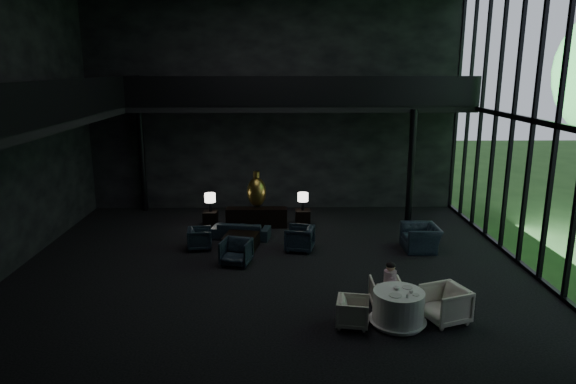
{
  "coord_description": "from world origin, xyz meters",
  "views": [
    {
      "loc": [
        0.23,
        -13.53,
        5.38
      ],
      "look_at": [
        0.45,
        0.5,
        1.96
      ],
      "focal_mm": 32.0,
      "sensor_mm": 36.0,
      "label": 1
    }
  ],
  "objects_px": {
    "bronze_urn": "(257,192)",
    "table_lamp_left": "(210,198)",
    "window_armchair": "(421,233)",
    "dining_table": "(398,310)",
    "dining_chair_north": "(385,292)",
    "child": "(390,275)",
    "side_table_right": "(303,218)",
    "lounge_armchair_west": "(200,238)",
    "dining_chair_west": "(353,312)",
    "dining_chair_east": "(445,301)",
    "table_lamp_right": "(303,198)",
    "sofa": "(241,229)",
    "lounge_armchair_south": "(236,250)",
    "side_table_left": "(211,219)",
    "console": "(257,217)",
    "coffee_table": "(241,242)",
    "lounge_armchair_east": "(300,237)"
  },
  "relations": [
    {
      "from": "window_armchair",
      "to": "dining_table",
      "type": "height_order",
      "value": "window_armchair"
    },
    {
      "from": "dining_chair_north",
      "to": "side_table_left",
      "type": "bearing_deg",
      "value": -50.73
    },
    {
      "from": "table_lamp_right",
      "to": "sofa",
      "type": "bearing_deg",
      "value": -146.84
    },
    {
      "from": "coffee_table",
      "to": "child",
      "type": "xyz_separation_m",
      "value": [
        3.72,
        -3.91,
        0.54
      ]
    },
    {
      "from": "table_lamp_left",
      "to": "lounge_armchair_east",
      "type": "distance_m",
      "value": 3.93
    },
    {
      "from": "side_table_right",
      "to": "lounge_armchair_south",
      "type": "relative_size",
      "value": 0.68
    },
    {
      "from": "bronze_urn",
      "to": "window_armchair",
      "type": "bearing_deg",
      "value": -27.53
    },
    {
      "from": "lounge_armchair_east",
      "to": "dining_table",
      "type": "relative_size",
      "value": 0.71
    },
    {
      "from": "side_table_right",
      "to": "lounge_armchair_west",
      "type": "distance_m",
      "value": 3.98
    },
    {
      "from": "dining_table",
      "to": "lounge_armchair_south",
      "type": "bearing_deg",
      "value": 137.07
    },
    {
      "from": "bronze_urn",
      "to": "window_armchair",
      "type": "relative_size",
      "value": 0.98
    },
    {
      "from": "console",
      "to": "lounge_armchair_south",
      "type": "xyz_separation_m",
      "value": [
        -0.42,
        -3.5,
        0.08
      ]
    },
    {
      "from": "dining_table",
      "to": "child",
      "type": "relative_size",
      "value": 2.0
    },
    {
      "from": "dining_chair_north",
      "to": "child",
      "type": "distance_m",
      "value": 0.45
    },
    {
      "from": "bronze_urn",
      "to": "table_lamp_left",
      "type": "bearing_deg",
      "value": -175.16
    },
    {
      "from": "sofa",
      "to": "dining_chair_east",
      "type": "relative_size",
      "value": 1.7
    },
    {
      "from": "side_table_right",
      "to": "child",
      "type": "relative_size",
      "value": 0.91
    },
    {
      "from": "table_lamp_right",
      "to": "child",
      "type": "distance_m",
      "value": 6.47
    },
    {
      "from": "console",
      "to": "coffee_table",
      "type": "distance_m",
      "value": 2.24
    },
    {
      "from": "lounge_armchair_south",
      "to": "window_armchair",
      "type": "height_order",
      "value": "window_armchair"
    },
    {
      "from": "bronze_urn",
      "to": "side_table_left",
      "type": "distance_m",
      "value": 1.86
    },
    {
      "from": "table_lamp_right",
      "to": "dining_table",
      "type": "bearing_deg",
      "value": -76.29
    },
    {
      "from": "dining_chair_west",
      "to": "lounge_armchair_east",
      "type": "bearing_deg",
      "value": 22.29
    },
    {
      "from": "bronze_urn",
      "to": "sofa",
      "type": "relative_size",
      "value": 0.75
    },
    {
      "from": "side_table_right",
      "to": "dining_table",
      "type": "relative_size",
      "value": 0.45
    },
    {
      "from": "lounge_armchair_west",
      "to": "dining_chair_west",
      "type": "height_order",
      "value": "lounge_armchair_west"
    },
    {
      "from": "table_lamp_left",
      "to": "dining_table",
      "type": "height_order",
      "value": "table_lamp_left"
    },
    {
      "from": "sofa",
      "to": "child",
      "type": "distance_m",
      "value": 6.2
    },
    {
      "from": "dining_chair_east",
      "to": "child",
      "type": "distance_m",
      "value": 1.33
    },
    {
      "from": "table_lamp_right",
      "to": "dining_chair_east",
      "type": "height_order",
      "value": "table_lamp_right"
    },
    {
      "from": "window_armchair",
      "to": "dining_chair_east",
      "type": "xyz_separation_m",
      "value": [
        -0.67,
        -4.49,
        -0.06
      ]
    },
    {
      "from": "lounge_armchair_east",
      "to": "sofa",
      "type": "bearing_deg",
      "value": -109.68
    },
    {
      "from": "console",
      "to": "dining_chair_north",
      "type": "xyz_separation_m",
      "value": [
        3.25,
        -6.07,
        -0.02
      ]
    },
    {
      "from": "window_armchair",
      "to": "dining_chair_north",
      "type": "bearing_deg",
      "value": -27.02
    },
    {
      "from": "bronze_urn",
      "to": "lounge_armchair_south",
      "type": "bearing_deg",
      "value": -96.38
    },
    {
      "from": "dining_chair_north",
      "to": "dining_chair_west",
      "type": "xyz_separation_m",
      "value": [
        -0.89,
        -0.98,
        -0.01
      ]
    },
    {
      "from": "window_armchair",
      "to": "coffee_table",
      "type": "bearing_deg",
      "value": -92.89
    },
    {
      "from": "console",
      "to": "sofa",
      "type": "distance_m",
      "value": 1.3
    },
    {
      "from": "table_lamp_left",
      "to": "dining_chair_west",
      "type": "height_order",
      "value": "table_lamp_left"
    },
    {
      "from": "sofa",
      "to": "child",
      "type": "xyz_separation_m",
      "value": [
        3.78,
        -4.9,
        0.44
      ]
    },
    {
      "from": "bronze_urn",
      "to": "side_table_right",
      "type": "relative_size",
      "value": 2.19
    },
    {
      "from": "side_table_left",
      "to": "dining_table",
      "type": "bearing_deg",
      "value": -55.05
    },
    {
      "from": "bronze_urn",
      "to": "child",
      "type": "xyz_separation_m",
      "value": [
        3.33,
        -6.36,
        -0.44
      ]
    },
    {
      "from": "table_lamp_left",
      "to": "dining_chair_west",
      "type": "distance_m",
      "value": 8.21
    },
    {
      "from": "sofa",
      "to": "dining_table",
      "type": "distance_m",
      "value": 6.9
    },
    {
      "from": "side_table_left",
      "to": "side_table_right",
      "type": "distance_m",
      "value": 3.2
    },
    {
      "from": "coffee_table",
      "to": "dining_chair_east",
      "type": "distance_m",
      "value": 6.68
    },
    {
      "from": "console",
      "to": "coffee_table",
      "type": "height_order",
      "value": "console"
    },
    {
      "from": "console",
      "to": "side_table_right",
      "type": "height_order",
      "value": "console"
    },
    {
      "from": "bronze_urn",
      "to": "coffee_table",
      "type": "relative_size",
      "value": 1.26
    }
  ]
}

